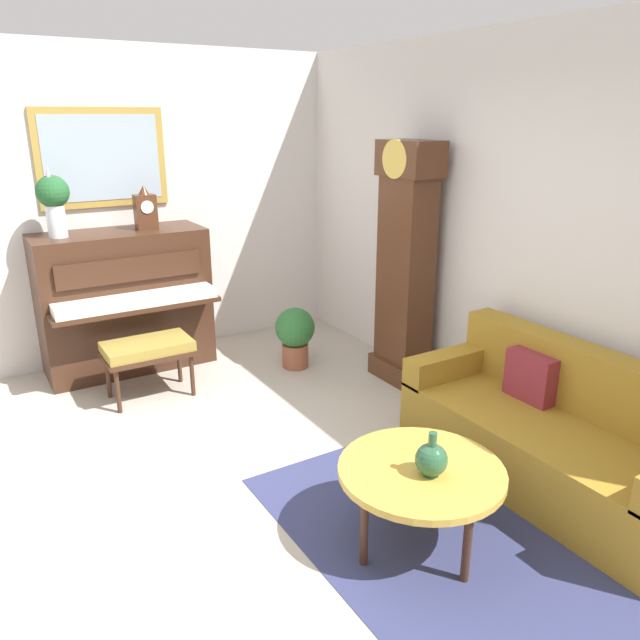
{
  "coord_description": "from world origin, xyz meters",
  "views": [
    {
      "loc": [
        3.13,
        -1.08,
        2.21
      ],
      "look_at": [
        -0.31,
        1.02,
        0.85
      ],
      "focal_mm": 34.35,
      "sensor_mm": 36.0,
      "label": 1
    }
  ],
  "objects_px": {
    "piano": "(125,301)",
    "mantel_clock": "(145,210)",
    "coffee_table": "(421,473)",
    "grandfather_clock": "(405,271)",
    "potted_plant": "(295,333)",
    "couch": "(555,435)",
    "flower_vase": "(53,199)",
    "green_jug": "(431,459)",
    "piano_bench": "(148,350)"
  },
  "relations": [
    {
      "from": "coffee_table",
      "to": "flower_vase",
      "type": "height_order",
      "value": "flower_vase"
    },
    {
      "from": "couch",
      "to": "flower_vase",
      "type": "xyz_separation_m",
      "value": [
        -3.24,
        -2.25,
        1.25
      ]
    },
    {
      "from": "flower_vase",
      "to": "green_jug",
      "type": "xyz_separation_m",
      "value": [
        3.33,
        1.15,
        -1.03
      ]
    },
    {
      "from": "piano",
      "to": "potted_plant",
      "type": "xyz_separation_m",
      "value": [
        0.79,
        1.29,
        -0.31
      ]
    },
    {
      "from": "grandfather_clock",
      "to": "green_jug",
      "type": "height_order",
      "value": "grandfather_clock"
    },
    {
      "from": "green_jug",
      "to": "couch",
      "type": "bearing_deg",
      "value": 94.63
    },
    {
      "from": "potted_plant",
      "to": "piano_bench",
      "type": "bearing_deg",
      "value": -92.85
    },
    {
      "from": "piano_bench",
      "to": "couch",
      "type": "xyz_separation_m",
      "value": [
        2.52,
        1.8,
        -0.09
      ]
    },
    {
      "from": "piano_bench",
      "to": "green_jug",
      "type": "height_order",
      "value": "green_jug"
    },
    {
      "from": "grandfather_clock",
      "to": "flower_vase",
      "type": "distance_m",
      "value": 2.92
    },
    {
      "from": "piano",
      "to": "piano_bench",
      "type": "relative_size",
      "value": 2.06
    },
    {
      "from": "mantel_clock",
      "to": "green_jug",
      "type": "bearing_deg",
      "value": 7.15
    },
    {
      "from": "couch",
      "to": "potted_plant",
      "type": "distance_m",
      "value": 2.5
    },
    {
      "from": "coffee_table",
      "to": "potted_plant",
      "type": "relative_size",
      "value": 1.57
    },
    {
      "from": "coffee_table",
      "to": "mantel_clock",
      "type": "xyz_separation_m",
      "value": [
        -3.26,
        -0.42,
        1.0
      ]
    },
    {
      "from": "couch",
      "to": "flower_vase",
      "type": "bearing_deg",
      "value": -145.24
    },
    {
      "from": "piano_bench",
      "to": "grandfather_clock",
      "type": "height_order",
      "value": "grandfather_clock"
    },
    {
      "from": "couch",
      "to": "mantel_clock",
      "type": "xyz_separation_m",
      "value": [
        -3.24,
        -1.52,
        1.11
      ]
    },
    {
      "from": "piano_bench",
      "to": "couch",
      "type": "height_order",
      "value": "couch"
    },
    {
      "from": "piano",
      "to": "grandfather_clock",
      "type": "height_order",
      "value": "grandfather_clock"
    },
    {
      "from": "couch",
      "to": "flower_vase",
      "type": "relative_size",
      "value": 3.28
    },
    {
      "from": "piano",
      "to": "green_jug",
      "type": "relative_size",
      "value": 6.0
    },
    {
      "from": "couch",
      "to": "green_jug",
      "type": "distance_m",
      "value": 1.13
    },
    {
      "from": "grandfather_clock",
      "to": "couch",
      "type": "distance_m",
      "value": 1.87
    },
    {
      "from": "piano_bench",
      "to": "coffee_table",
      "type": "distance_m",
      "value": 2.63
    },
    {
      "from": "piano",
      "to": "green_jug",
      "type": "height_order",
      "value": "piano"
    },
    {
      "from": "mantel_clock",
      "to": "potted_plant",
      "type": "bearing_deg",
      "value": 52.71
    },
    {
      "from": "flower_vase",
      "to": "green_jug",
      "type": "relative_size",
      "value": 2.42
    },
    {
      "from": "piano",
      "to": "coffee_table",
      "type": "relative_size",
      "value": 1.64
    },
    {
      "from": "piano",
      "to": "mantel_clock",
      "type": "height_order",
      "value": "mantel_clock"
    },
    {
      "from": "coffee_table",
      "to": "green_jug",
      "type": "bearing_deg",
      "value": -0.3
    },
    {
      "from": "coffee_table",
      "to": "flower_vase",
      "type": "bearing_deg",
      "value": -160.58
    },
    {
      "from": "coffee_table",
      "to": "grandfather_clock",
      "type": "bearing_deg",
      "value": 143.9
    },
    {
      "from": "piano",
      "to": "couch",
      "type": "distance_m",
      "value": 3.71
    },
    {
      "from": "grandfather_clock",
      "to": "potted_plant",
      "type": "bearing_deg",
      "value": -136.5
    },
    {
      "from": "piano_bench",
      "to": "grandfather_clock",
      "type": "distance_m",
      "value": 2.21
    },
    {
      "from": "piano",
      "to": "piano_bench",
      "type": "distance_m",
      "value": 0.76
    },
    {
      "from": "couch",
      "to": "green_jug",
      "type": "height_order",
      "value": "couch"
    },
    {
      "from": "couch",
      "to": "flower_vase",
      "type": "height_order",
      "value": "flower_vase"
    },
    {
      "from": "grandfather_clock",
      "to": "piano",
      "type": "bearing_deg",
      "value": -127.43
    },
    {
      "from": "piano_bench",
      "to": "green_jug",
      "type": "xyz_separation_m",
      "value": [
        2.61,
        0.7,
        0.13
      ]
    },
    {
      "from": "piano",
      "to": "flower_vase",
      "type": "bearing_deg",
      "value": -89.72
    },
    {
      "from": "piano",
      "to": "flower_vase",
      "type": "xyz_separation_m",
      "value": [
        0.0,
        -0.48,
        0.93
      ]
    },
    {
      "from": "couch",
      "to": "coffee_table",
      "type": "height_order",
      "value": "couch"
    },
    {
      "from": "couch",
      "to": "grandfather_clock",
      "type": "bearing_deg",
      "value": 173.87
    },
    {
      "from": "mantel_clock",
      "to": "coffee_table",
      "type": "bearing_deg",
      "value": 7.31
    },
    {
      "from": "couch",
      "to": "potted_plant",
      "type": "bearing_deg",
      "value": -168.88
    },
    {
      "from": "grandfather_clock",
      "to": "potted_plant",
      "type": "relative_size",
      "value": 3.62
    },
    {
      "from": "mantel_clock",
      "to": "flower_vase",
      "type": "bearing_deg",
      "value": -90.04
    },
    {
      "from": "coffee_table",
      "to": "flower_vase",
      "type": "distance_m",
      "value": 3.64
    }
  ]
}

